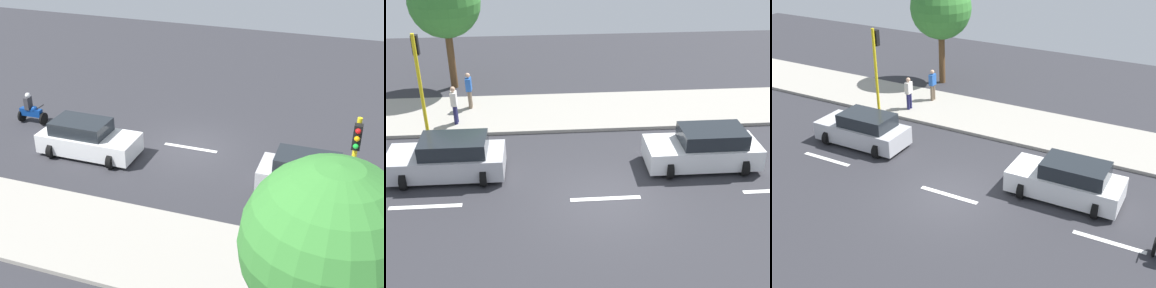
{
  "view_description": "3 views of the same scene",
  "coord_description": "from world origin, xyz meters",
  "views": [
    {
      "loc": [
        18.92,
        6.68,
        10.59
      ],
      "look_at": [
        1.29,
        0.52,
        0.91
      ],
      "focal_mm": 48.71,
      "sensor_mm": 36.0,
      "label": 1
    },
    {
      "loc": [
        -13.59,
        2.01,
        9.54
      ],
      "look_at": [
        1.5,
        0.82,
        1.34
      ],
      "focal_mm": 45.81,
      "sensor_mm": 36.0,
      "label": 2
    },
    {
      "loc": [
        -13.77,
        -8.0,
        10.19
      ],
      "look_at": [
        1.89,
        0.36,
        1.23
      ],
      "focal_mm": 46.78,
      "sensor_mm": 36.0,
      "label": 3
    }
  ],
  "objects": [
    {
      "name": "sidewalk",
      "position": [
        7.0,
        0.0,
        0.07
      ],
      "size": [
        4.0,
        60.0,
        0.15
      ],
      "primitive_type": "cube",
      "color": "#9E998E",
      "rests_on": "ground"
    },
    {
      "name": "car_white",
      "position": [
        1.93,
        -3.92,
        0.71
      ],
      "size": [
        2.19,
        4.18,
        1.52
      ],
      "color": "white",
      "rests_on": "ground"
    },
    {
      "name": "pedestrian_by_tree",
      "position": [
        7.67,
        5.35,
        1.06
      ],
      "size": [
        0.4,
        0.24,
        1.69
      ],
      "color": "#72604C",
      "rests_on": "sidewalk"
    },
    {
      "name": "lane_stripe_north",
      "position": [
        0.0,
        -6.0,
        0.01
      ],
      "size": [
        0.2,
        2.4,
        0.01
      ],
      "primitive_type": "cube",
      "color": "white",
      "rests_on": "ground"
    },
    {
      "name": "motorcycle",
      "position": [
        0.04,
        -8.02,
        0.64
      ],
      "size": [
        0.6,
        1.3,
        1.53
      ],
      "color": "black",
      "rests_on": "ground"
    },
    {
      "name": "car_silver",
      "position": [
        1.93,
        5.46,
        0.71
      ],
      "size": [
        2.14,
        4.16,
        1.52
      ],
      "color": "#B7B7BC",
      "rests_on": "ground"
    },
    {
      "name": "ground_plane",
      "position": [
        0.0,
        0.0,
        -0.05
      ],
      "size": [
        40.0,
        60.0,
        0.1
      ],
      "primitive_type": "cube",
      "color": "#2D2D33"
    },
    {
      "name": "lane_stripe_south",
      "position": [
        0.0,
        6.0,
        0.01
      ],
      "size": [
        0.2,
        2.4,
        0.01
      ],
      "primitive_type": "cube",
      "color": "white",
      "rests_on": "ground"
    },
    {
      "name": "lane_stripe_mid",
      "position": [
        0.0,
        0.0,
        0.01
      ],
      "size": [
        0.2,
        2.4,
        0.01
      ],
      "primitive_type": "cube",
      "color": "white",
      "rests_on": "ground"
    },
    {
      "name": "street_tree_center",
      "position": [
        10.68,
        6.53,
        4.36
      ],
      "size": [
        3.47,
        3.47,
        6.12
      ],
      "color": "brown",
      "rests_on": "ground"
    },
    {
      "name": "pedestrian_near_signal",
      "position": [
        6.04,
        5.78,
        1.06
      ],
      "size": [
        0.4,
        0.24,
        1.69
      ],
      "color": "#1E1E4C",
      "rests_on": "sidewalk"
    },
    {
      "name": "traffic_light_corner",
      "position": [
        4.85,
        6.75,
        2.93
      ],
      "size": [
        0.49,
        0.24,
        4.5
      ],
      "color": "yellow",
      "rests_on": "ground"
    }
  ]
}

